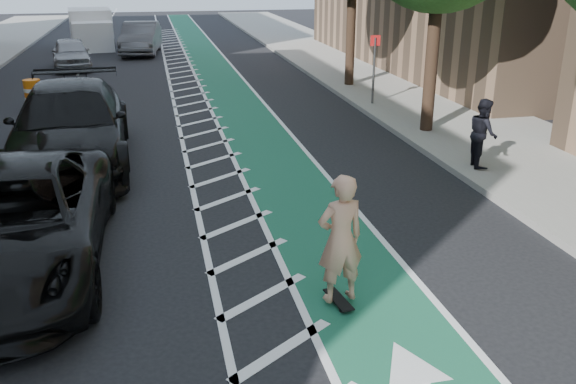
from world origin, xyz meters
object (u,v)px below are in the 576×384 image
object	(u,v)px
skateboarder	(340,239)
barrel_a	(60,155)
suv_far	(70,126)
suv_near	(11,222)

from	to	relation	value
skateboarder	barrel_a	xyz separation A→B (m)	(-4.76, 7.31, -0.64)
suv_far	barrel_a	size ratio (longest dim) A/B	7.48
barrel_a	skateboarder	bearing A→B (deg)	-56.92
skateboarder	suv_near	distance (m)	5.31
suv_near	barrel_a	bearing A→B (deg)	89.59
skateboarder	suv_near	world-z (taller)	skateboarder
suv_far	barrel_a	xyz separation A→B (m)	(-0.23, -0.63, -0.56)
suv_near	barrel_a	xyz separation A→B (m)	(0.08, 5.14, -0.44)
skateboarder	suv_near	xyz separation A→B (m)	(-4.84, 2.17, -0.20)
suv_far	barrel_a	world-z (taller)	suv_far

